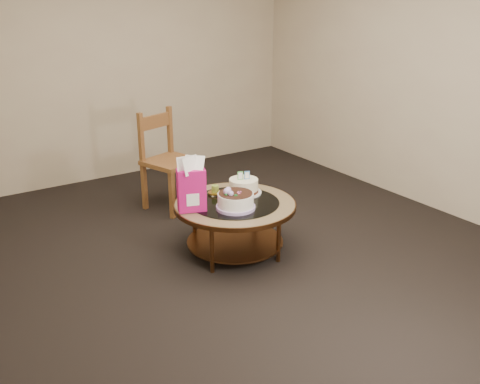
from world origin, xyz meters
TOP-DOWN VIEW (x-y plane):
  - ground at (0.00, 0.00)m, footprint 5.00×5.00m
  - room_walls at (0.00, 0.00)m, footprint 4.52×5.02m
  - coffee_table at (0.00, -0.00)m, footprint 1.02×1.02m
  - decorated_cake at (-0.07, -0.12)m, footprint 0.32×0.32m
  - cream_cake at (0.18, 0.14)m, footprint 0.31×0.31m
  - gift_bag at (-0.38, 0.05)m, footprint 0.25×0.21m
  - pillar_candle at (-0.04, 0.24)m, footprint 0.12×0.12m
  - dining_chair at (-0.00, 1.23)m, footprint 0.58×0.58m

SIDE VIEW (x-z plane):
  - ground at x=0.00m, z-range 0.00..0.00m
  - coffee_table at x=0.00m, z-range 0.15..0.61m
  - pillar_candle at x=-0.04m, z-range 0.44..0.53m
  - dining_chair at x=0.00m, z-range 0.01..1.00m
  - decorated_cake at x=-0.07m, z-range 0.43..0.61m
  - cream_cake at x=0.18m, z-range 0.42..0.62m
  - gift_bag at x=-0.38m, z-range 0.46..0.90m
  - room_walls at x=0.00m, z-range 0.24..2.85m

